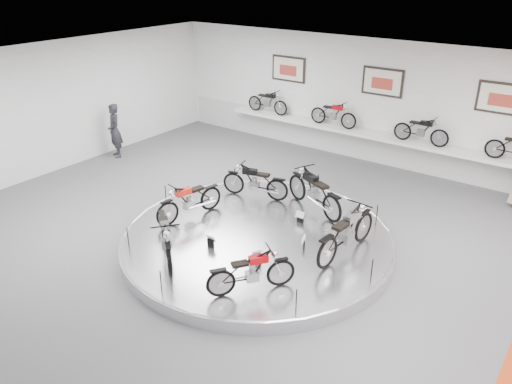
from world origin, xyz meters
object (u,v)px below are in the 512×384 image
Objects in this scene: display_platform at (258,240)px; bike_b at (314,191)px; bike_c at (255,181)px; bike_d at (189,200)px; bike_f at (251,272)px; visitor at (115,131)px; bike_a at (347,232)px; shelf at (374,136)px; bike_e at (166,237)px.

bike_b is at bearing 76.99° from display_platform.
bike_b reaches higher than bike_c.
bike_f is at bearing 75.29° from bike_d.
visitor is at bearing 102.89° from bike_f.
bike_b is 3.16m from bike_d.
bike_a reaches higher than bike_f.
bike_a is 1.16× the size of bike_c.
display_platform is 6.46m from shelf.
bike_e is at bearing 133.53° from bike_a.
bike_b is 1.00× the size of visitor.
shelf is 6.00× the size of bike_b.
bike_a reaches higher than bike_e.
bike_a is at bearing 11.97° from display_platform.
visitor reaches higher than bike_f.
bike_a is 3.89m from bike_e.
bike_c is (-1.68, -0.25, -0.07)m from bike_b.
bike_c is at bearing 133.37° from bike_e.
bike_b reaches higher than display_platform.
visitor is (-8.61, 3.82, 0.17)m from bike_f.
bike_c is (-1.25, -4.79, -0.23)m from shelf.
bike_e is (0.87, -1.67, 0.03)m from bike_d.
bike_f is (2.20, 0.10, -0.06)m from bike_e.
bike_d is at bearing 57.21° from bike_c.
visitor reaches higher than shelf.
bike_c is 1.05× the size of bike_f.
shelf is 7.26× the size of bike_f.
bike_b is (0.43, -4.54, -0.16)m from shelf.
bike_f reaches higher than display_platform.
bike_d is at bearing 66.37° from bike_b.
bike_e is 7.51m from visitor.
display_platform is 3.49× the size of bike_b.
display_platform is 2.30m from bike_f.
shelf is at bearing 45.13° from bike_f.
shelf is 6.31m from bike_a.
bike_e is (0.26, -3.58, 0.04)m from bike_c.
bike_d is at bearing 2.01° from visitor.
bike_c is at bearing 75.76° from bike_a.
bike_b is at bearing 23.53° from visitor.
bike_a is 2.46m from bike_f.
display_platform is at bearing 112.87° from bike_c.
bike_c is at bearing -104.59° from shelf.
bike_c is 3.59m from bike_e.
bike_b reaches higher than shelf.
visitor is at bearing -18.20° from bike_c.
bike_c reaches higher than display_platform.
bike_f is at bearing -81.69° from shelf.
bike_d is at bearing 156.87° from bike_e.
bike_a is 1.00× the size of bike_b.
bike_e is at bearing 92.61° from bike_b.
bike_f is (-0.85, -2.31, -0.10)m from bike_a.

